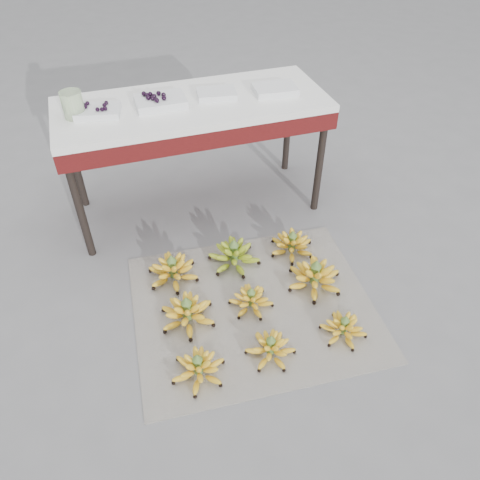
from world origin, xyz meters
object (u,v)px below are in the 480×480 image
object	(u,v)px
vendor_table	(193,115)
tray_far_right	(275,89)
bunch_back_right	(292,244)
tray_left	(160,101)
bunch_back_left	(173,270)
bunch_front_left	(198,368)
bunch_mid_right	(315,277)
tray_far_left	(98,111)
bunch_back_center	(234,255)
tray_right	(217,94)
bunch_front_center	(270,348)
newspaper_mat	(253,306)
glass_jar	(73,105)
bunch_mid_center	(251,300)
bunch_mid_left	(187,313)
bunch_front_right	(343,328)

from	to	relation	value
vendor_table	tray_far_right	xyz separation A→B (m)	(0.49, -0.04, 0.11)
bunch_back_right	tray_left	xyz separation A→B (m)	(-0.59, 0.62, 0.71)
bunch_back_left	tray_left	distance (m)	0.95
bunch_back_left	tray_left	xyz separation A→B (m)	(0.13, 0.62, 0.71)
bunch_front_left	bunch_mid_right	xyz separation A→B (m)	(0.75, 0.36, 0.01)
bunch_front_left	bunch_back_right	size ratio (longest dim) A/B	0.89
tray_far_left	bunch_back_center	bearing A→B (deg)	-46.14
tray_right	bunch_front_left	bearing A→B (deg)	-110.39
bunch_front_left	bunch_front_center	bearing A→B (deg)	-0.05
newspaper_mat	bunch_back_left	bearing A→B (deg)	136.98
vendor_table	glass_jar	size ratio (longest dim) A/B	10.92
bunch_front_center	bunch_mid_center	world-z (taller)	bunch_front_center
bunch_back_right	tray_right	bearing A→B (deg)	117.50
bunch_front_center	tray_far_right	xyz separation A→B (m)	(0.46, 1.23, 0.71)
bunch_front_center	bunch_mid_right	bearing A→B (deg)	66.82
bunch_front_center	vendor_table	xyz separation A→B (m)	(-0.03, 1.27, 0.61)
tray_left	tray_right	world-z (taller)	tray_left
newspaper_mat	bunch_mid_right	size ratio (longest dim) A/B	3.75
bunch_mid_center	bunch_back_left	xyz separation A→B (m)	(-0.35, 0.33, 0.01)
tray_far_right	glass_jar	distance (m)	1.14
newspaper_mat	bunch_mid_center	distance (m)	0.05
bunch_back_left	tray_right	world-z (taller)	tray_right
bunch_back_left	glass_jar	bearing A→B (deg)	105.08
newspaper_mat	tray_right	size ratio (longest dim) A/B	5.16
bunch_front_center	bunch_back_right	bearing A→B (deg)	84.22
bunch_front_left	tray_right	distance (m)	1.54
bunch_mid_right	bunch_back_left	size ratio (longest dim) A/B	0.96
bunch_back_right	tray_right	distance (m)	0.98
bunch_mid_left	bunch_back_center	bearing A→B (deg)	37.26
vendor_table	bunch_front_left	bearing A→B (deg)	-104.38
bunch_front_right	vendor_table	xyz separation A→B (m)	(-0.42, 1.27, 0.61)
bunch_mid_center	bunch_back_right	size ratio (longest dim) A/B	0.99
bunch_mid_center	tray_right	size ratio (longest dim) A/B	1.17
tray_far_right	glass_jar	size ratio (longest dim) A/B	1.82
newspaper_mat	bunch_front_center	size ratio (longest dim) A/B	3.96
bunch_back_left	tray_far_right	distance (m)	1.21
bunch_front_right	tray_right	size ratio (longest dim) A/B	1.19
bunch_mid_center	tray_far_right	size ratio (longest dim) A/B	1.09
bunch_back_left	bunch_back_right	size ratio (longest dim) A/B	1.21
bunch_front_center	bunch_front_left	bearing A→B (deg)	-155.10
glass_jar	tray_far_left	bearing A→B (deg)	-3.37
bunch_front_left	bunch_back_left	xyz separation A→B (m)	(0.02, 0.65, 0.01)
bunch_back_right	tray_far_left	world-z (taller)	tray_far_left
bunch_mid_left	bunch_mid_center	xyz separation A→B (m)	(0.34, -0.01, -0.01)
bunch_mid_center	tray_far_left	distance (m)	1.31
bunch_back_right	tray_far_right	xyz separation A→B (m)	(0.08, 0.58, 0.71)
bunch_mid_right	tray_left	world-z (taller)	tray_left
bunch_mid_right	tray_far_left	world-z (taller)	tray_far_left
tray_left	bunch_mid_right	bearing A→B (deg)	-56.44
vendor_table	tray_left	size ratio (longest dim) A/B	5.64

